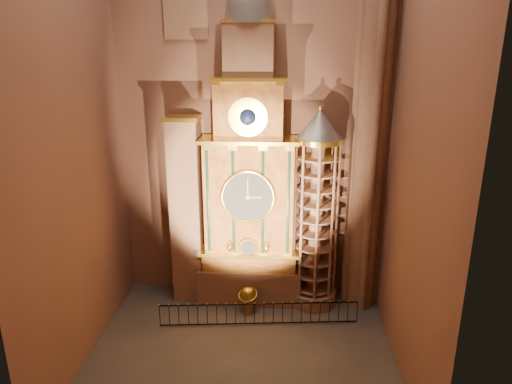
# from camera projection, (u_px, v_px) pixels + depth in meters

# --- Properties ---
(floor) EXTENTS (14.00, 14.00, 0.00)m
(floor) POSITION_uv_depth(u_px,v_px,m) (242.00, 353.00, 21.10)
(floor) COLOR #383330
(floor) RESTS_ON ground
(wall_back) EXTENTS (22.00, 0.00, 22.00)m
(wall_back) POSITION_uv_depth(u_px,v_px,m) (251.00, 99.00, 23.54)
(wall_back) COLOR #8B5B4B
(wall_back) RESTS_ON floor
(wall_left) EXTENTS (0.00, 22.00, 22.00)m
(wall_left) POSITION_uv_depth(u_px,v_px,m) (65.00, 113.00, 18.26)
(wall_left) COLOR #8B5B4B
(wall_left) RESTS_ON floor
(wall_right) EXTENTS (0.00, 22.00, 22.00)m
(wall_right) POSITION_uv_depth(u_px,v_px,m) (421.00, 116.00, 17.39)
(wall_right) COLOR #8B5B4B
(wall_right) RESTS_ON floor
(astronomical_clock) EXTENTS (5.60, 2.41, 16.70)m
(astronomical_clock) POSITION_uv_depth(u_px,v_px,m) (249.00, 184.00, 23.84)
(astronomical_clock) COLOR #8C634C
(astronomical_clock) RESTS_ON floor
(portrait_tower) EXTENTS (1.80, 1.60, 10.20)m
(portrait_tower) POSITION_uv_depth(u_px,v_px,m) (187.00, 210.00, 24.52)
(portrait_tower) COLOR #8C634C
(portrait_tower) RESTS_ON floor
(stair_turret) EXTENTS (2.50, 2.50, 10.80)m
(stair_turret) POSITION_uv_depth(u_px,v_px,m) (316.00, 213.00, 23.79)
(stair_turret) COLOR #8C634C
(stair_turret) RESTS_ON floor
(gothic_pier) EXTENTS (2.04, 2.04, 22.00)m
(gothic_pier) POSITION_uv_depth(u_px,v_px,m) (374.00, 101.00, 22.21)
(gothic_pier) COLOR #8C634C
(gothic_pier) RESTS_ON floor
(celestial_globe) EXTENTS (1.31, 1.28, 1.48)m
(celestial_globe) POSITION_uv_depth(u_px,v_px,m) (248.00, 297.00, 24.10)
(celestial_globe) COLOR #8C634C
(celestial_globe) RESTS_ON floor
(iron_railing) EXTENTS (9.95, 1.06, 1.18)m
(iron_railing) POSITION_uv_depth(u_px,v_px,m) (259.00, 314.00, 23.03)
(iron_railing) COLOR black
(iron_railing) RESTS_ON floor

